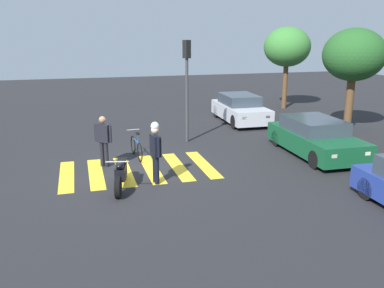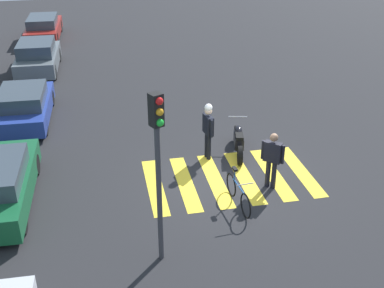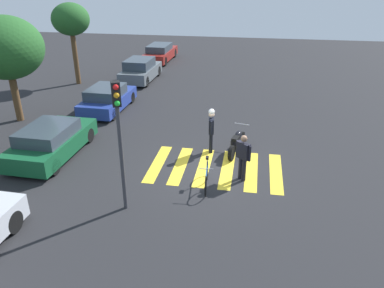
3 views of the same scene
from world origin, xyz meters
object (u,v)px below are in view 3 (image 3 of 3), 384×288
leaning_bicycle (206,177)px  officer_on_foot (211,127)px  traffic_light_pole (119,127)px  car_maroon_wagon (160,53)px  car_green_compact (52,141)px  car_blue_hatchback (108,99)px  car_grey_coupe (140,70)px  police_motorcycle (237,142)px  officer_by_motorcycle (243,155)px

leaning_bicycle → officer_on_foot: (2.76, 0.19, 0.72)m
officer_on_foot → traffic_light_pole: (-4.47, 2.14, 1.66)m
officer_on_foot → car_maroon_wagon: 17.11m
car_green_compact → car_blue_hatchback: (5.51, -0.22, -0.02)m
leaning_bicycle → car_blue_hatchback: (6.87, 6.20, 0.24)m
car_grey_coupe → car_maroon_wagon: size_ratio=0.87×
police_motorcycle → officer_on_foot: officer_on_foot is taller
car_blue_hatchback → car_grey_coupe: 5.91m
police_motorcycle → officer_by_motorcycle: (-2.18, -0.32, 0.54)m
leaning_bicycle → car_blue_hatchback: 9.26m
officer_on_foot → car_blue_hatchback: bearing=55.6°
leaning_bicycle → officer_by_motorcycle: 1.51m
officer_on_foot → car_green_compact: 6.40m
traffic_light_pole → police_motorcycle: bearing=-34.9°
car_maroon_wagon → car_grey_coupe: bearing=-178.6°
officer_by_motorcycle → traffic_light_pole: 4.62m
car_blue_hatchback → traffic_light_pole: traffic_light_pole is taller
leaning_bicycle → officer_by_motorcycle: size_ratio=1.02×
car_green_compact → car_maroon_wagon: bearing=-0.4°
traffic_light_pole → officer_on_foot: bearing=-25.6°
car_grey_coupe → car_maroon_wagon: 5.96m
leaning_bicycle → officer_by_motorcycle: officer_by_motorcycle is taller
officer_by_motorcycle → officer_on_foot: bearing=33.7°
car_green_compact → car_maroon_wagon: car_maroon_wagon is taller
police_motorcycle → car_grey_coupe: (9.90, 7.02, 0.25)m
police_motorcycle → officer_by_motorcycle: 2.26m
traffic_light_pole → car_blue_hatchback: bearing=24.3°
car_blue_hatchback → car_maroon_wagon: bearing=0.5°
officer_on_foot → officer_by_motorcycle: (-2.06, -1.37, -0.11)m
officer_by_motorcycle → car_green_compact: bearing=85.1°
traffic_light_pole → leaning_bicycle: bearing=-53.9°
car_maroon_wagon → officer_on_foot: bearing=-159.1°
leaning_bicycle → traffic_light_pole: (-1.70, 2.33, 2.38)m
car_blue_hatchback → traffic_light_pole: 9.65m
car_maroon_wagon → police_motorcycle: bearing=-155.7°
police_motorcycle → traffic_light_pole: traffic_light_pole is taller
car_green_compact → car_blue_hatchback: 5.52m
car_blue_hatchback → car_grey_coupe: bearing=-0.3°
officer_by_motorcycle → car_green_compact: officer_by_motorcycle is taller
leaning_bicycle → car_green_compact: car_green_compact is taller
leaning_bicycle → car_blue_hatchback: bearing=42.1°
officer_on_foot → car_maroon_wagon: (15.97, 6.11, -0.44)m
officer_by_motorcycle → traffic_light_pole: traffic_light_pole is taller
officer_by_motorcycle → car_green_compact: 7.63m
police_motorcycle → car_green_compact: 7.44m
car_grey_coupe → traffic_light_pole: traffic_light_pole is taller
officer_by_motorcycle → car_maroon_wagon: 19.52m
police_motorcycle → car_blue_hatchback: 8.11m
leaning_bicycle → officer_on_foot: size_ratio=0.93×
car_blue_hatchback → car_grey_coupe: (5.91, -0.04, 0.08)m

